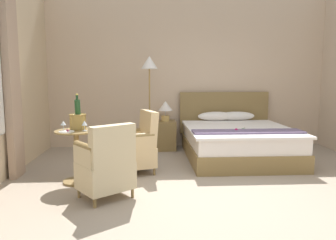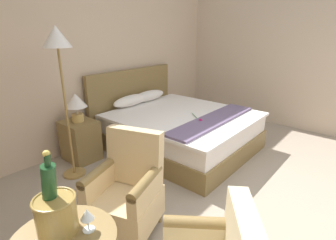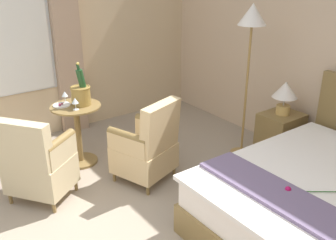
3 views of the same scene
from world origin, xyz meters
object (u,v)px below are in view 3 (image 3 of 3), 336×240
bedside_lamp (285,93)px  wine_glass_near_bucket (65,95)px  nightstand (280,136)px  floor_lamp_brass (251,32)px  snack_plate (62,105)px  armchair_facing_bed (37,163)px  champagne_bucket (81,93)px  side_table_round (78,131)px  armchair_by_window (147,147)px  wine_glass_near_edge (75,101)px

bedside_lamp → wine_glass_near_bucket: (-1.47, -2.08, -0.01)m
nightstand → floor_lamp_brass: bearing=-135.3°
snack_plate → armchair_facing_bed: (0.58, -0.51, -0.33)m
nightstand → wine_glass_near_bucket: (-1.47, -2.08, 0.54)m
wine_glass_near_bucket → snack_plate: bearing=-51.5°
nightstand → snack_plate: 2.61m
champagne_bucket → snack_plate: (-0.11, -0.20, -0.13)m
armchair_facing_bed → side_table_round: bearing=127.2°
armchair_by_window → armchair_facing_bed: size_ratio=1.04×
floor_lamp_brass → side_table_round: (-1.01, -1.71, -1.12)m
champagne_bucket → nightstand: bearing=56.1°
nightstand → champagne_bucket: size_ratio=1.16×
champagne_bucket → armchair_by_window: champagne_bucket is taller
champagne_bucket → armchair_by_window: (0.80, 0.36, -0.47)m
floor_lamp_brass → champagne_bucket: bearing=-121.3°
nightstand → wine_glass_near_edge: 2.45m
wine_glass_near_bucket → wine_glass_near_edge: bearing=1.6°
floor_lamp_brass → armchair_facing_bed: size_ratio=2.01×
bedside_lamp → nightstand: bearing=0.0°
bedside_lamp → side_table_round: size_ratio=0.55×
champagne_bucket → armchair_facing_bed: 0.97m
wine_glass_near_edge → armchair_facing_bed: (0.36, -0.59, -0.42)m
wine_glass_near_bucket → snack_plate: wine_glass_near_bucket is taller
floor_lamp_brass → wine_glass_near_bucket: 2.23m
snack_plate → armchair_by_window: bearing=32.1°
floor_lamp_brass → armchair_facing_bed: (-0.53, -2.35, -1.12)m
side_table_round → wine_glass_near_edge: size_ratio=5.23×
champagne_bucket → floor_lamp_brass: bearing=58.7°
bedside_lamp → wine_glass_near_bucket: bearing=-125.3°
floor_lamp_brass → wine_glass_near_edge: (-0.88, -1.76, -0.70)m
wine_glass_near_edge → side_table_round: bearing=158.7°
bedside_lamp → floor_lamp_brass: bearing=-135.3°
wine_glass_near_bucket → bedside_lamp: bearing=54.7°
floor_lamp_brass → champagne_bucket: (-0.99, -1.64, -0.66)m
nightstand → wine_glass_near_bucket: 2.61m
wine_glass_near_edge → snack_plate: bearing=-160.2°
snack_plate → wine_glass_near_bucket: bearing=128.5°
champagne_bucket → wine_glass_near_bucket: (-0.16, -0.13, -0.04)m
snack_plate → armchair_facing_bed: armchair_facing_bed is taller
nightstand → snack_plate: size_ratio=2.90×
side_table_round → wine_glass_near_bucket: bearing=-159.0°
champagne_bucket → wine_glass_near_bucket: size_ratio=3.51×
armchair_by_window → armchair_facing_bed: (-0.33, -1.08, 0.01)m
nightstand → side_table_round: size_ratio=0.79×
armchair_by_window → bedside_lamp: bearing=72.1°
nightstand → armchair_by_window: armchair_by_window is taller
floor_lamp_brass → snack_plate: 2.28m
bedside_lamp → snack_plate: 2.58m
side_table_round → armchair_facing_bed: (0.48, -0.64, 0.00)m
bedside_lamp → floor_lamp_brass: size_ratio=0.22×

